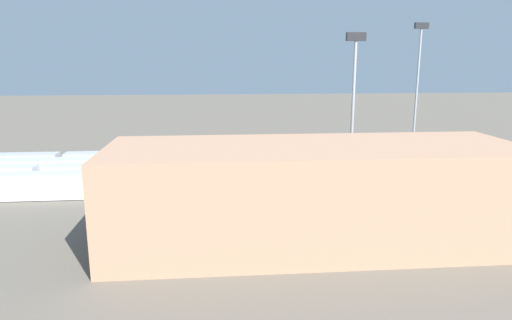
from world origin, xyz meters
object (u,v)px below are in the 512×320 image
at_px(train_on_track_1, 189,161).
at_px(light_mast_1, 354,92).
at_px(light_mast_0, 418,74).
at_px(maintenance_shed, 314,194).
at_px(train_on_track_3, 109,175).
at_px(train_on_track_4, 235,181).
at_px(train_on_track_2, 71,170).

relative_size(train_on_track_1, light_mast_1, 3.77).
xyz_separation_m(light_mast_0, maintenance_shed, (30.53, 43.02, -11.93)).
bearing_deg(maintenance_shed, train_on_track_3, -41.12).
xyz_separation_m(train_on_track_3, train_on_track_4, (-20.11, 5.00, -0.09)).
relative_size(train_on_track_4, maintenance_shed, 2.64).
bearing_deg(train_on_track_2, light_mast_0, -168.44).
height_order(train_on_track_1, train_on_track_3, same).
distance_m(light_mast_0, maintenance_shed, 54.09).
xyz_separation_m(train_on_track_1, maintenance_shed, (-15.81, 34.53, 3.49)).
bearing_deg(light_mast_1, train_on_track_3, -10.82).
relative_size(train_on_track_2, light_mast_0, 2.59).
distance_m(light_mast_1, maintenance_shed, 22.12).
height_order(train_on_track_3, light_mast_1, light_mast_1).
bearing_deg(train_on_track_4, light_mast_1, 172.92).
height_order(train_on_track_3, train_on_track_4, train_on_track_3).
relative_size(light_mast_1, maintenance_shed, 0.53).
height_order(light_mast_1, maintenance_shed, light_mast_1).
relative_size(train_on_track_3, train_on_track_4, 0.55).
bearing_deg(train_on_track_2, train_on_track_1, -165.73).
distance_m(train_on_track_1, light_mast_1, 33.27).
bearing_deg(train_on_track_2, maintenance_shed, 140.21).
height_order(train_on_track_1, train_on_track_2, train_on_track_1).
bearing_deg(train_on_track_1, train_on_track_4, 117.53).
distance_m(light_mast_0, light_mast_1, 33.34).
relative_size(train_on_track_4, light_mast_1, 4.98).
bearing_deg(train_on_track_4, train_on_track_2, -20.00).
bearing_deg(train_on_track_1, maintenance_shed, 114.59).
xyz_separation_m(train_on_track_1, train_on_track_4, (-7.82, 15.00, -0.07)).
relative_size(train_on_track_1, train_on_track_4, 0.76).
xyz_separation_m(train_on_track_2, train_on_track_4, (-27.47, 10.00, 0.01)).
xyz_separation_m(train_on_track_2, light_mast_1, (-44.76, 12.15, 13.59)).
bearing_deg(light_mast_1, train_on_track_1, -34.33).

